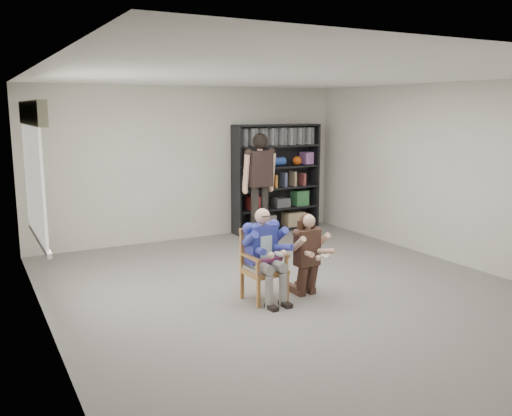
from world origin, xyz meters
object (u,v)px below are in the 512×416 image
armchair (264,265)px  standing_man (260,188)px  bookshelf (276,178)px  kneeling_woman (308,255)px  seated_man (264,255)px

armchair → standing_man: standing_man is taller
armchair → bookshelf: bearing=54.4°
armchair → kneeling_woman: bearing=-14.8°
seated_man → standing_man: (1.45, 2.77, 0.38)m
bookshelf → standing_man: bookshelf is taller
standing_man → kneeling_woman: bearing=-108.1°
armchair → kneeling_woman: (0.58, -0.12, 0.09)m
armchair → seated_man: size_ratio=0.77×
armchair → bookshelf: 4.07m
armchair → standing_man: bearing=59.3°
seated_man → bookshelf: size_ratio=0.57×
seated_man → kneeling_woman: size_ratio=1.09×
seated_man → kneeling_woman: 0.59m
seated_man → armchair: bearing=0.0°
standing_man → armchair: bearing=-119.0°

